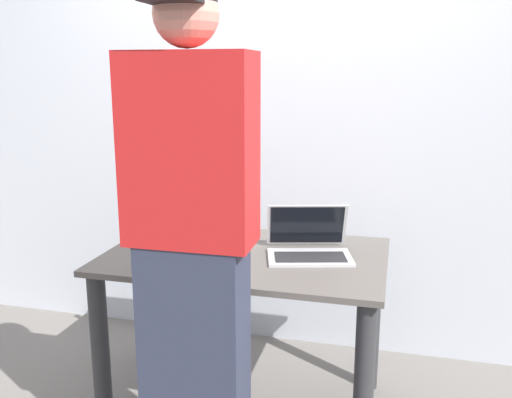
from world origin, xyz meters
The scene contains 8 objects.
desk centered at (0.00, 0.00, 0.60)m, with size 1.23×0.78×0.77m.
laptop centered at (0.27, 0.05, 0.82)m, with size 0.42×0.38×0.21m.
beer_bottle_dark centered at (-0.39, 0.13, 0.87)m, with size 0.06×0.06×0.29m.
beer_bottle_green centered at (-0.26, 0.13, 0.87)m, with size 0.07×0.07×0.27m.
beer_bottle_amber centered at (-0.25, 0.04, 0.90)m, with size 0.07×0.07×0.33m.
beer_bottle_brown centered at (-0.33, 0.18, 0.89)m, with size 0.07×0.07×0.31m.
person_figure centered at (-0.03, -0.56, 0.96)m, with size 0.43×0.29×1.87m.
back_wall centered at (0.00, 0.78, 1.30)m, with size 6.00×0.10×2.60m, color silver.
Camera 1 is at (0.63, -2.25, 1.55)m, focal length 38.84 mm.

